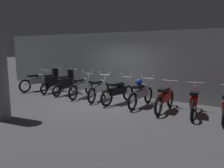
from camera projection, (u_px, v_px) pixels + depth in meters
The scene contains 11 objects.
ground_plane at pixel (100, 104), 8.85m from camera, with size 80.00×80.00×0.00m, color #4C4C4F.
back_wall at pixel (128, 64), 10.45m from camera, with size 16.81×0.30×2.90m, color gray.
motorbike_slot_0 at pixel (37, 81), 11.57m from camera, with size 0.56×1.95×1.03m.
motorbike_slot_1 at pixel (52, 82), 11.16m from camera, with size 0.58×1.67×1.29m.
motorbike_slot_2 at pixel (66, 83), 10.62m from camera, with size 0.56×1.68×1.18m.
motorbike_slot_3 at pixel (82, 86), 10.08m from camera, with size 0.59×1.95×1.15m.
motorbike_slot_4 at pixel (99, 88), 9.55m from camera, with size 0.59×1.94×1.15m.
motorbike_slot_5 at pixel (118, 91), 8.97m from camera, with size 0.59×1.94×1.15m.
motorbike_slot_6 at pixel (141, 93), 8.49m from camera, with size 0.59×1.95×1.15m.
motorbike_slot_7 at pixel (165, 97), 7.88m from camera, with size 0.56×1.95×1.03m.
motorbike_slot_8 at pixel (194, 101), 7.40m from camera, with size 0.58×1.94×1.03m.
Camera 1 is at (5.07, -6.96, 2.25)m, focal length 36.04 mm.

